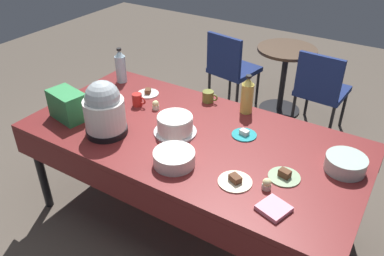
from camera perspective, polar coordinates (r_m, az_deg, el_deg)
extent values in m
plane|color=brown|center=(3.01, 0.00, -12.98)|extent=(9.00, 9.00, 0.00)
cube|color=maroon|center=(2.54, 0.00, -1.33)|extent=(2.20, 1.10, 0.04)
cylinder|color=black|center=(3.09, -21.26, -5.58)|extent=(0.06, 0.06, 0.71)
cylinder|color=black|center=(3.59, -9.88, 2.02)|extent=(0.06, 0.06, 0.71)
cylinder|color=black|center=(2.89, 23.01, -9.01)|extent=(0.06, 0.06, 0.71)
cube|color=maroon|center=(2.27, -7.44, -10.15)|extent=(2.20, 0.01, 0.18)
cube|color=maroon|center=(3.01, 5.51, 1.81)|extent=(2.20, 0.01, 0.18)
cylinder|color=silver|center=(2.55, -2.47, -0.55)|extent=(0.28, 0.28, 0.01)
cylinder|color=white|center=(2.52, -2.50, 0.56)|extent=(0.23, 0.23, 0.10)
cylinder|color=white|center=(2.49, -2.53, 1.66)|extent=(0.23, 0.23, 0.01)
cylinder|color=black|center=(2.60, -12.32, -0.30)|extent=(0.27, 0.27, 0.04)
cylinder|color=white|center=(2.54, -12.63, 1.98)|extent=(0.26, 0.26, 0.20)
sphere|color=#B2BCC1|center=(2.48, -12.95, 4.32)|extent=(0.22, 0.22, 0.22)
cylinder|color=#B2C6BC|center=(2.37, 21.54, -4.86)|extent=(0.23, 0.23, 0.09)
cylinder|color=silver|center=(2.26, -2.63, -4.41)|extent=(0.24, 0.24, 0.08)
cylinder|color=white|center=(3.04, -6.45, 5.03)|extent=(0.17, 0.17, 0.01)
cube|color=brown|center=(3.03, -6.48, 5.39)|extent=(0.06, 0.07, 0.03)
cylinder|color=#2D2D33|center=(2.91, -11.84, 3.13)|extent=(0.19, 0.19, 0.01)
cube|color=white|center=(2.89, -11.90, 3.61)|extent=(0.05, 0.07, 0.05)
cylinder|color=teal|center=(2.54, 7.63, -1.00)|extent=(0.16, 0.16, 0.01)
cube|color=white|center=(2.53, 7.66, -0.62)|extent=(0.06, 0.05, 0.03)
cylinder|color=#8CA87F|center=(2.24, 13.32, -6.96)|extent=(0.18, 0.18, 0.01)
cube|color=brown|center=(2.22, 13.40, -6.47)|extent=(0.07, 0.06, 0.04)
cylinder|color=beige|center=(2.16, 6.30, -7.81)|extent=(0.19, 0.19, 0.01)
cube|color=brown|center=(2.15, 6.33, -7.35)|extent=(0.08, 0.07, 0.04)
cylinder|color=beige|center=(2.14, 10.82, -8.39)|extent=(0.05, 0.05, 0.03)
sphere|color=beige|center=(2.12, 10.90, -7.80)|extent=(0.05, 0.05, 0.05)
cylinder|color=beige|center=(3.06, -11.56, 4.90)|extent=(0.05, 0.05, 0.03)
sphere|color=#6BC6B2|center=(3.04, -11.62, 5.38)|extent=(0.05, 0.05, 0.05)
cylinder|color=beige|center=(2.82, -5.32, 3.06)|extent=(0.05, 0.05, 0.03)
sphere|color=beige|center=(2.81, -5.35, 3.57)|extent=(0.05, 0.05, 0.05)
cylinder|color=gold|center=(2.76, 8.03, 4.32)|extent=(0.09, 0.09, 0.22)
cone|color=gold|center=(2.70, 8.25, 6.80)|extent=(0.08, 0.08, 0.05)
cylinder|color=black|center=(2.69, 8.30, 7.46)|extent=(0.04, 0.04, 0.02)
cylinder|color=silver|center=(3.23, -10.35, 8.47)|extent=(0.08, 0.08, 0.22)
cone|color=silver|center=(3.18, -10.59, 10.68)|extent=(0.08, 0.08, 0.05)
cylinder|color=black|center=(3.17, -10.65, 11.25)|extent=(0.04, 0.04, 0.02)
cylinder|color=olive|center=(2.90, 2.36, 4.64)|extent=(0.08, 0.08, 0.08)
torus|color=olive|center=(2.88, 3.30, 4.44)|extent=(0.05, 0.01, 0.05)
cylinder|color=#B2231E|center=(2.87, -8.02, 4.12)|extent=(0.07, 0.07, 0.09)
torus|color=#B2231E|center=(2.84, -7.27, 3.97)|extent=(0.06, 0.01, 0.06)
cube|color=#338C4C|center=(2.80, -17.74, 3.20)|extent=(0.29, 0.21, 0.20)
cube|color=pink|center=(2.03, 11.87, -11.41)|extent=(0.18, 0.18, 0.02)
cube|color=navy|center=(4.28, 6.24, 8.50)|extent=(0.51, 0.51, 0.05)
cube|color=navy|center=(4.04, 4.69, 10.59)|extent=(0.42, 0.11, 0.40)
cylinder|color=black|center=(4.42, 9.53, 5.82)|extent=(0.03, 0.03, 0.40)
cylinder|color=black|center=(4.61, 5.61, 7.29)|extent=(0.03, 0.03, 0.40)
cylinder|color=black|center=(4.13, 6.57, 4.13)|extent=(0.03, 0.03, 0.40)
cylinder|color=black|center=(4.34, 2.53, 5.75)|extent=(0.03, 0.03, 0.40)
cube|color=navy|center=(4.00, 18.51, 5.19)|extent=(0.47, 0.47, 0.05)
cube|color=navy|center=(3.73, 18.06, 7.16)|extent=(0.42, 0.07, 0.40)
cylinder|color=black|center=(4.23, 21.25, 2.65)|extent=(0.03, 0.03, 0.40)
cylinder|color=black|center=(4.31, 16.51, 4.18)|extent=(0.03, 0.03, 0.40)
cylinder|color=black|center=(3.90, 19.60, 0.44)|extent=(0.03, 0.03, 0.40)
cylinder|color=black|center=(3.99, 14.51, 2.14)|extent=(0.03, 0.03, 0.40)
cylinder|color=#473323|center=(4.13, 13.74, 11.09)|extent=(0.60, 0.60, 0.03)
cylinder|color=black|center=(4.26, 13.14, 6.72)|extent=(0.06, 0.06, 0.67)
cylinder|color=black|center=(4.42, 12.60, 2.69)|extent=(0.44, 0.44, 0.02)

